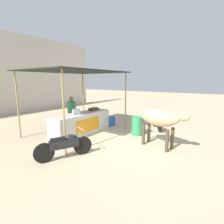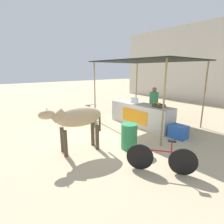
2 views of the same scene
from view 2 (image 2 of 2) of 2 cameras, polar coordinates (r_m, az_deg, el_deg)
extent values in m
plane|color=tan|center=(6.57, -3.71, -8.02)|extent=(60.00, 60.00, 0.00)
cube|color=beige|center=(14.28, 30.91, 13.46)|extent=(16.00, 0.50, 5.67)
cube|color=beige|center=(7.85, 9.32, -0.86)|extent=(3.00, 0.80, 0.96)
cube|color=orange|center=(7.55, 7.28, -1.36)|extent=(1.40, 0.02, 0.58)
cube|color=black|center=(7.84, 11.50, 16.03)|extent=(4.20, 3.20, 0.04)
cylinder|color=#997F51|center=(8.33, -5.64, 6.48)|extent=(0.06, 0.06, 2.78)
cylinder|color=#997F51|center=(5.65, 16.51, 2.55)|extent=(0.06, 0.06, 2.78)
cylinder|color=#997F51|center=(10.21, 7.96, 7.74)|extent=(0.06, 0.06, 2.78)
cylinder|color=#997F51|center=(8.17, 27.95, 4.82)|extent=(0.06, 0.06, 2.78)
cylinder|color=silver|center=(8.04, 6.40, 3.89)|extent=(0.07, 0.07, 0.22)
cylinder|color=white|center=(8.02, 6.43, 4.77)|extent=(0.04, 0.04, 0.03)
cylinder|color=silver|center=(7.98, 6.87, 3.80)|extent=(0.07, 0.07, 0.22)
cylinder|color=white|center=(7.96, 6.89, 4.68)|extent=(0.04, 0.04, 0.03)
cylinder|color=silver|center=(7.92, 7.34, 3.71)|extent=(0.07, 0.07, 0.22)
cylinder|color=white|center=(7.90, 7.37, 4.60)|extent=(0.04, 0.04, 0.03)
cylinder|color=silver|center=(7.86, 7.82, 3.62)|extent=(0.07, 0.07, 0.22)
cylinder|color=white|center=(7.83, 7.85, 4.52)|extent=(0.04, 0.04, 0.03)
cylinder|color=silver|center=(7.80, 8.31, 3.52)|extent=(0.07, 0.07, 0.22)
cylinder|color=white|center=(7.78, 8.34, 4.43)|extent=(0.04, 0.04, 0.03)
cube|color=#3F3326|center=(7.24, 15.02, 2.01)|extent=(0.44, 0.32, 0.12)
sphere|color=#8CB22D|center=(7.21, 14.92, 2.67)|extent=(0.08, 0.08, 0.08)
sphere|color=#8CB22D|center=(7.29, 13.74, 2.85)|extent=(0.08, 0.08, 0.08)
sphere|color=orange|center=(7.22, 15.45, 2.65)|extent=(0.08, 0.08, 0.08)
sphere|color=#B21E19|center=(7.31, 14.10, 2.86)|extent=(0.08, 0.08, 0.08)
sphere|color=orange|center=(7.09, 15.03, 2.49)|extent=(0.08, 0.08, 0.08)
sphere|color=orange|center=(7.32, 13.98, 2.88)|extent=(0.08, 0.08, 0.08)
sphere|color=#8CB22D|center=(7.23, 14.56, 2.73)|extent=(0.08, 0.08, 0.08)
cylinder|color=#383842|center=(8.36, 13.25, -0.43)|extent=(0.22, 0.22, 0.88)
cube|color=#337F4C|center=(8.22, 13.52, 4.45)|extent=(0.34, 0.20, 0.56)
sphere|color=#8C6647|center=(8.17, 13.68, 7.14)|extent=(0.20, 0.20, 0.20)
cube|color=blue|center=(6.80, 20.85, -6.01)|extent=(0.60, 0.44, 0.48)
cylinder|color=#2D8C51|center=(5.54, 5.58, -7.86)|extent=(0.50, 0.50, 0.80)
ellipsoid|color=tan|center=(5.24, -10.72, -1.45)|extent=(0.78, 1.47, 0.60)
cylinder|color=#493D2C|center=(5.18, -14.97, -9.97)|extent=(0.12, 0.12, 0.78)
cylinder|color=#493D2C|center=(5.51, -15.89, -8.57)|extent=(0.12, 0.12, 0.78)
cylinder|color=#493D2C|center=(5.46, -4.85, -8.27)|extent=(0.12, 0.12, 0.78)
cylinder|color=#493D2C|center=(5.77, -6.32, -7.06)|extent=(0.12, 0.12, 0.78)
cylinder|color=tan|center=(5.07, -17.16, -1.11)|extent=(0.32, 0.49, 0.41)
ellipsoid|color=tan|center=(5.01, -20.56, -0.84)|extent=(0.30, 0.47, 0.26)
cone|color=beige|center=(4.92, -20.35, 0.58)|extent=(0.05, 0.05, 0.10)
cone|color=beige|center=(5.05, -20.59, 0.90)|extent=(0.05, 0.05, 0.10)
cylinder|color=#493D2C|center=(5.54, -4.04, -3.31)|extent=(0.06, 0.06, 0.60)
cylinder|color=black|center=(8.02, -6.86, -1.79)|extent=(0.58, 0.32, 0.60)
cylinder|color=black|center=(9.17, -8.00, 0.14)|extent=(0.58, 0.32, 0.60)
cube|color=black|center=(8.55, -7.50, 0.41)|extent=(0.89, 0.53, 0.28)
ellipsoid|color=black|center=(8.30, -7.32, 1.15)|extent=(0.41, 0.33, 0.20)
cube|color=black|center=(8.69, -7.70, 1.70)|extent=(0.48, 0.35, 0.10)
cylinder|color=#99999E|center=(7.93, -7.03, 2.34)|extent=(0.25, 0.51, 0.03)
cylinder|color=#99999E|center=(7.99, -6.92, -0.37)|extent=(0.20, 0.13, 0.49)
cylinder|color=black|center=(4.50, 9.07, -14.27)|extent=(0.56, 0.42, 0.66)
cylinder|color=black|center=(4.55, 22.16, -14.89)|extent=(0.56, 0.42, 0.66)
cylinder|color=maroon|center=(4.40, 15.82, -12.14)|extent=(0.71, 0.53, 0.04)
cylinder|color=maroon|center=(4.36, 18.86, -10.85)|extent=(0.03, 0.03, 0.28)
cube|color=black|center=(4.30, 19.03, -8.91)|extent=(0.20, 0.19, 0.04)
camera|label=1|loc=(10.38, -39.19, 10.55)|focal=28.00mm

